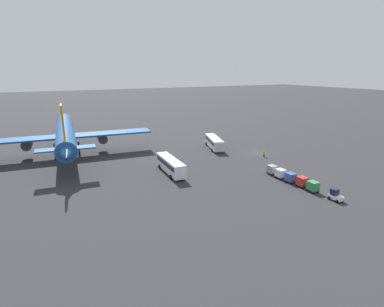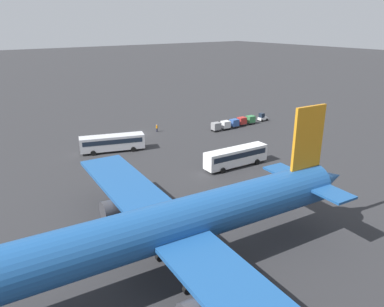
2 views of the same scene
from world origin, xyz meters
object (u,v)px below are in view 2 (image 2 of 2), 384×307
(baggage_tug, at_px, (262,117))
(cargo_cart_red, at_px, (242,121))
(shuttle_bus_far, at_px, (236,156))
(cargo_cart_grey, at_px, (216,126))
(shuttle_bus_near, at_px, (112,142))
(worker_person, at_px, (157,128))
(cargo_cart_white, at_px, (226,125))
(cargo_cart_blue, at_px, (234,123))
(airplane, at_px, (157,230))
(cargo_cart_green, at_px, (251,119))

(baggage_tug, relative_size, cargo_cart_red, 1.16)
(shuttle_bus_far, relative_size, cargo_cart_grey, 5.99)
(shuttle_bus_near, xyz_separation_m, worker_person, (-14.13, -6.90, -1.07))
(cargo_cart_white, bearing_deg, cargo_cart_blue, -178.89)
(airplane, height_order, shuttle_bus_near, airplane)
(airplane, height_order, baggage_tug, airplane)
(cargo_cart_green, height_order, cargo_cart_red, same)
(shuttle_bus_far, xyz_separation_m, cargo_cart_green, (-22.39, -19.62, -0.82))
(cargo_cart_blue, height_order, cargo_cart_grey, same)
(shuttle_bus_near, xyz_separation_m, shuttle_bus_far, (-14.39, 20.27, 0.06))
(baggage_tug, relative_size, cargo_cart_green, 1.16)
(baggage_tug, bearing_deg, cargo_cart_grey, 2.60)
(baggage_tug, height_order, cargo_cart_red, baggage_tug)
(shuttle_bus_near, distance_m, cargo_cart_grey, 25.67)
(airplane, bearing_deg, cargo_cart_blue, -133.91)
(shuttle_bus_near, bearing_deg, cargo_cart_white, -163.92)
(shuttle_bus_far, bearing_deg, airplane, 38.39)
(shuttle_bus_far, xyz_separation_m, cargo_cart_red, (-19.61, -19.78, -0.82))
(shuttle_bus_near, relative_size, cargo_cart_grey, 6.12)
(baggage_tug, xyz_separation_m, cargo_cart_blue, (10.14, 0.61, 0.25))
(worker_person, relative_size, cargo_cart_white, 0.84)
(worker_person, relative_size, cargo_cart_blue, 0.84)
(shuttle_bus_near, xyz_separation_m, cargo_cart_green, (-36.79, 0.65, -0.75))
(cargo_cart_blue, bearing_deg, baggage_tug, -176.53)
(airplane, relative_size, shuttle_bus_far, 4.19)
(airplane, height_order, cargo_cart_red, airplane)
(cargo_cart_grey, bearing_deg, cargo_cart_green, -179.52)
(airplane, height_order, cargo_cart_green, airplane)
(baggage_tug, bearing_deg, shuttle_bus_near, 0.39)
(cargo_cart_green, relative_size, cargo_cart_red, 1.00)
(baggage_tug, xyz_separation_m, cargo_cart_green, (4.58, 0.43, 0.25))
(shuttle_bus_near, distance_m, baggage_tug, 41.38)
(airplane, xyz_separation_m, cargo_cart_green, (-49.40, -38.54, -4.67))
(cargo_cart_green, xyz_separation_m, cargo_cart_grey, (11.14, 0.09, 0.00))
(shuttle_bus_far, xyz_separation_m, baggage_tug, (-26.97, -20.05, -1.07))
(shuttle_bus_near, bearing_deg, airplane, 90.03)
(worker_person, xyz_separation_m, cargo_cart_blue, (-17.08, 7.73, 0.32))
(cargo_cart_green, distance_m, cargo_cart_white, 8.35)
(shuttle_bus_far, height_order, baggage_tug, shuttle_bus_far)
(worker_person, height_order, cargo_cart_blue, cargo_cart_blue)
(airplane, height_order, shuttle_bus_far, airplane)
(cargo_cart_grey, bearing_deg, cargo_cart_blue, 179.09)
(cargo_cart_green, bearing_deg, cargo_cart_grey, 0.48)
(airplane, bearing_deg, worker_person, -115.23)
(cargo_cart_green, bearing_deg, cargo_cart_red, -3.37)
(cargo_cart_grey, bearing_deg, worker_person, -33.58)
(airplane, relative_size, cargo_cart_green, 25.11)
(cargo_cart_blue, bearing_deg, airplane, 41.19)
(airplane, relative_size, cargo_cart_blue, 25.11)
(cargo_cart_red, height_order, cargo_cart_grey, same)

